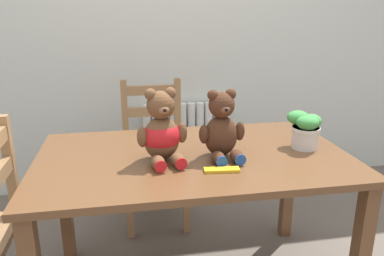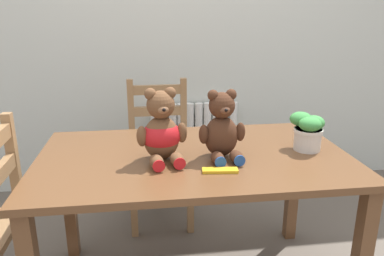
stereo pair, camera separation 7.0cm
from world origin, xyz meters
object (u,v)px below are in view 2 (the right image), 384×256
(teddy_bear_right, at_px, (222,129))
(chocolate_bar, at_px, (220,170))
(wooden_chair_behind, at_px, (160,154))
(potted_plant, at_px, (308,130))
(teddy_bear_left, at_px, (162,132))

(teddy_bear_right, bearing_deg, chocolate_bar, 72.04)
(wooden_chair_behind, bearing_deg, teddy_bear_right, 107.54)
(potted_plant, bearing_deg, teddy_bear_right, -175.04)
(teddy_bear_left, bearing_deg, wooden_chair_behind, -100.16)
(teddy_bear_right, distance_m, potted_plant, 0.41)
(teddy_bear_left, distance_m, chocolate_bar, 0.30)
(wooden_chair_behind, bearing_deg, chocolate_bar, 102.35)
(wooden_chair_behind, height_order, potted_plant, wooden_chair_behind)
(teddy_bear_right, xyz_separation_m, potted_plant, (0.41, 0.04, -0.03))
(teddy_bear_left, height_order, teddy_bear_right, teddy_bear_left)
(teddy_bear_right, bearing_deg, wooden_chair_behind, -76.86)
(wooden_chair_behind, relative_size, teddy_bear_right, 3.05)
(teddy_bear_left, bearing_deg, potted_plant, 174.00)
(teddy_bear_left, bearing_deg, teddy_bear_right, 170.55)
(teddy_bear_right, relative_size, potted_plant, 1.76)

